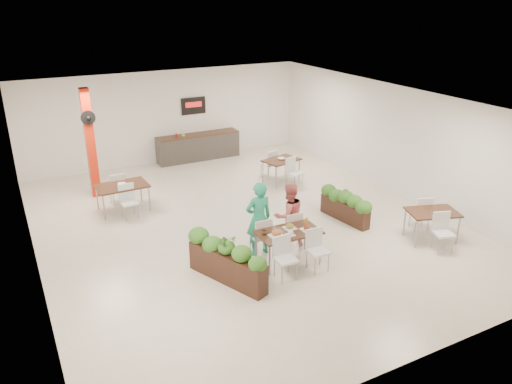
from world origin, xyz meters
TOP-DOWN VIEW (x-y plane):
  - ground at (0.00, 0.00)m, footprint 12.00×12.00m
  - room_shell at (0.00, 0.00)m, footprint 10.10×12.10m
  - red_column at (-3.00, 3.79)m, footprint 0.40×0.41m
  - service_counter at (1.00, 5.65)m, footprint 3.00×0.64m
  - main_table at (0.00, -2.23)m, footprint 1.43×1.66m
  - diner_man at (-0.39, -1.58)m, footprint 0.65×0.44m
  - diner_woman at (0.41, -1.58)m, footprint 0.79×0.62m
  - planter_left at (-1.53, -2.34)m, footprint 1.03×1.95m
  - planter_right at (2.48, -1.04)m, footprint 0.57×1.68m
  - side_table_a at (-2.54, 2.33)m, footprint 1.39×1.63m
  - side_table_b at (2.46, 2.24)m, footprint 1.27×1.67m
  - side_table_c at (3.65, -2.92)m, footprint 1.37×1.67m

SIDE VIEW (x-z plane):
  - ground at x=0.00m, z-range 0.00..0.00m
  - planter_right at x=2.48m, z-range 0.04..0.91m
  - service_counter at x=1.00m, z-range -0.61..1.59m
  - planter_left at x=-1.53m, z-range -0.02..1.06m
  - side_table_c at x=3.65m, z-range 0.16..1.09m
  - side_table_b at x=2.46m, z-range 0.16..1.09m
  - main_table at x=0.00m, z-range 0.17..1.10m
  - side_table_a at x=-2.54m, z-range 0.18..1.10m
  - diner_woman at x=0.41m, z-range 0.00..1.58m
  - diner_man at x=-0.39m, z-range 0.00..1.75m
  - red_column at x=-3.00m, z-range 0.04..3.24m
  - room_shell at x=0.00m, z-range 0.40..3.62m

